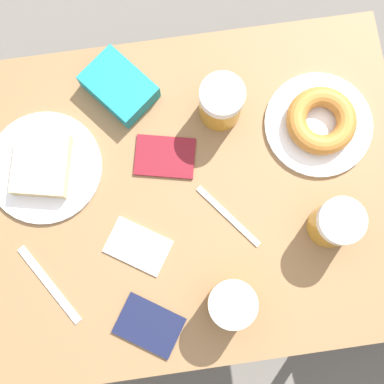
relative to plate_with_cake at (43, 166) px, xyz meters
name	(u,v)px	position (x,y,z in m)	size (l,w,h in m)	color
ground_plane	(192,228)	(0.10, 0.30, -0.73)	(8.00, 8.00, 0.00)	#666059
table	(192,199)	(0.10, 0.30, -0.09)	(0.71, 0.92, 0.71)	olive
plate_with_cake	(43,166)	(0.00, 0.00, 0.00)	(0.24, 0.24, 0.05)	silver
plate_with_donut	(320,122)	(-0.01, 0.59, 0.01)	(0.23, 0.23, 0.05)	silver
beer_mug_left	(336,223)	(0.21, 0.57, 0.04)	(0.09, 0.09, 0.11)	#C68C23
beer_mug_center	(221,102)	(-0.07, 0.39, 0.04)	(0.09, 0.09, 0.11)	#C68C23
beer_mug_right	(231,304)	(0.33, 0.34, 0.04)	(0.09, 0.09, 0.11)	#C68C23
napkin_folded	(138,246)	(0.19, 0.17, -0.01)	(0.14, 0.15, 0.00)	white
fork	(228,216)	(0.16, 0.37, -0.01)	(0.14, 0.12, 0.00)	silver
knife	(49,284)	(0.24, -0.01, -0.01)	(0.17, 0.12, 0.00)	silver
passport_near_edge	(165,157)	(0.01, 0.25, -0.01)	(0.11, 0.14, 0.01)	maroon
passport_far_edge	(149,325)	(0.35, 0.18, -0.01)	(0.14, 0.15, 0.01)	#141938
blue_pouch	(119,87)	(-0.15, 0.18, 0.01)	(0.18, 0.17, 0.05)	teal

